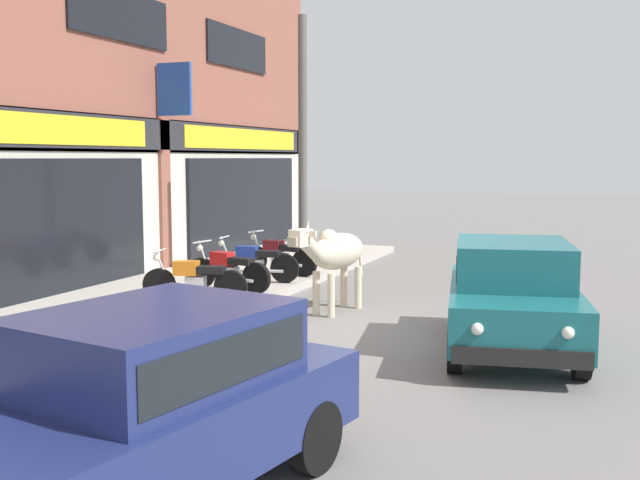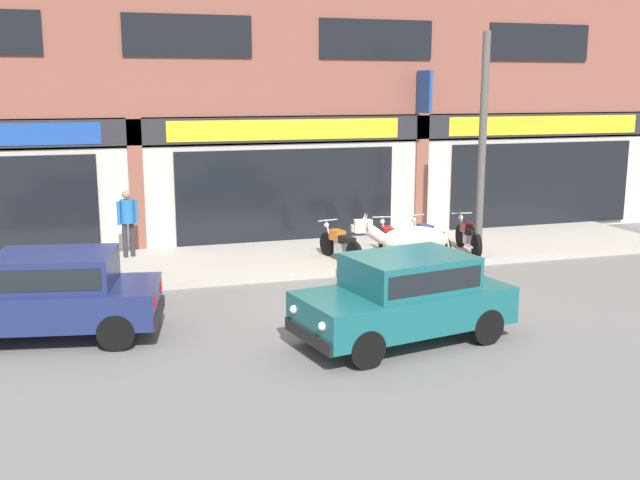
# 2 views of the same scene
# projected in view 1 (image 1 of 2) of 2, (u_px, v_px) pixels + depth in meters

# --- Properties ---
(ground_plane) EXTENTS (90.00, 90.00, 0.00)m
(ground_plane) POSITION_uv_depth(u_px,v_px,m) (359.00, 335.00, 10.87)
(ground_plane) COLOR slate
(sidewalk) EXTENTS (19.00, 3.62, 0.15)m
(sidewalk) POSITION_uv_depth(u_px,v_px,m) (128.00, 309.00, 12.33)
(sidewalk) COLOR #B7AFA3
(sidewalk) RESTS_ON ground
(shop_building) EXTENTS (23.00, 1.40, 8.91)m
(shop_building) POSITION_uv_depth(u_px,v_px,m) (20.00, 58.00, 12.63)
(shop_building) COLOR #8E5142
(shop_building) RESTS_ON ground
(cow) EXTENTS (2.13, 0.82, 1.61)m
(cow) POSITION_uv_depth(u_px,v_px,m) (335.00, 253.00, 12.31)
(cow) COLOR beige
(cow) RESTS_ON ground
(car_0) EXTENTS (3.80, 2.22, 1.46)m
(car_0) POSITION_uv_depth(u_px,v_px,m) (150.00, 397.00, 5.48)
(car_0) COLOR black
(car_0) RESTS_ON ground
(car_1) EXTENTS (3.80, 2.22, 1.46)m
(car_1) POSITION_uv_depth(u_px,v_px,m) (512.00, 290.00, 9.90)
(car_1) COLOR black
(car_1) RESTS_ON ground
(motorcycle_0) EXTENTS (0.61, 1.79, 0.88)m
(motorcycle_0) POSITION_uv_depth(u_px,v_px,m) (194.00, 280.00, 12.46)
(motorcycle_0) COLOR black
(motorcycle_0) RESTS_ON sidewalk
(motorcycle_1) EXTENTS (0.60, 1.80, 0.88)m
(motorcycle_1) POSITION_uv_depth(u_px,v_px,m) (228.00, 270.00, 13.58)
(motorcycle_1) COLOR black
(motorcycle_1) RESTS_ON sidewalk
(motorcycle_2) EXTENTS (0.53, 1.80, 0.88)m
(motorcycle_2) POSITION_uv_depth(u_px,v_px,m) (254.00, 262.00, 14.54)
(motorcycle_2) COLOR black
(motorcycle_2) RESTS_ON sidewalk
(motorcycle_3) EXTENTS (0.62, 1.80, 0.88)m
(motorcycle_3) POSITION_uv_depth(u_px,v_px,m) (279.00, 256.00, 15.50)
(motorcycle_3) COLOR black
(motorcycle_3) RESTS_ON sidewalk
(utility_pole) EXTENTS (0.18, 0.18, 5.21)m
(utility_pole) POSITION_uv_depth(u_px,v_px,m) (303.00, 148.00, 15.02)
(utility_pole) COLOR #595651
(utility_pole) RESTS_ON sidewalk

